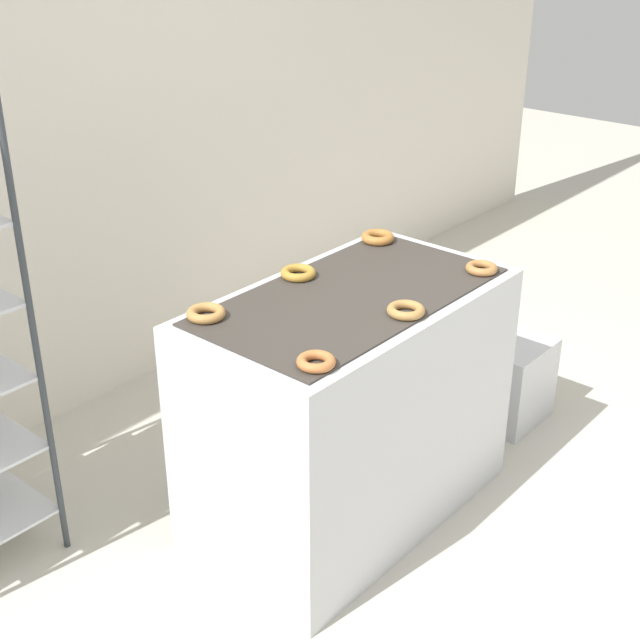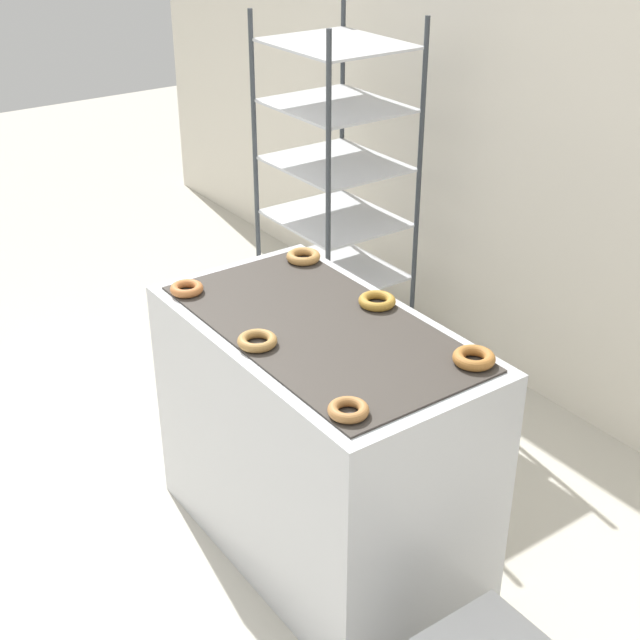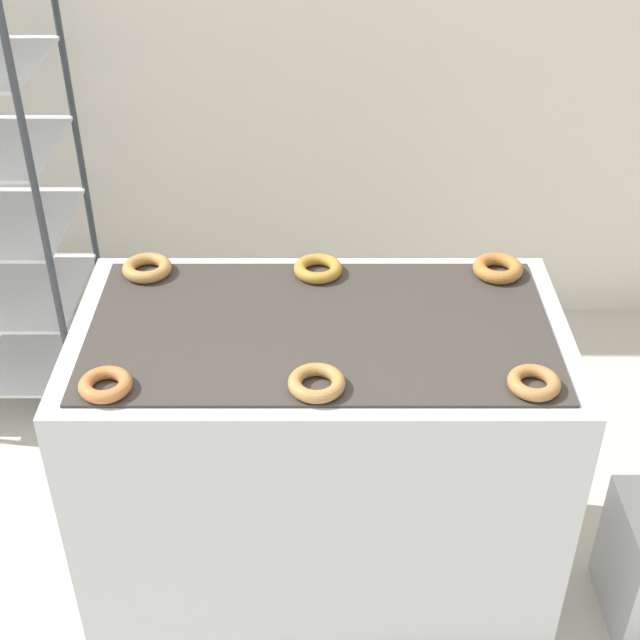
{
  "view_description": "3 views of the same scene",
  "coord_description": "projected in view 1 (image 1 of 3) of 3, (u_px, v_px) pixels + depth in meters",
  "views": [
    {
      "loc": [
        -2.3,
        -1.23,
        2.29
      ],
      "look_at": [
        0.0,
        0.75,
        0.81
      ],
      "focal_mm": 50.0,
      "sensor_mm": 36.0,
      "label": 1
    },
    {
      "loc": [
        2.19,
        -0.95,
        2.42
      ],
      "look_at": [
        0.0,
        0.6,
        0.98
      ],
      "focal_mm": 50.0,
      "sensor_mm": 36.0,
      "label": 2
    },
    {
      "loc": [
        -0.0,
        -1.24,
        2.25
      ],
      "look_at": [
        0.0,
        0.6,
        0.98
      ],
      "focal_mm": 50.0,
      "sensor_mm": 36.0,
      "label": 3
    }
  ],
  "objects": [
    {
      "name": "donut_near_left",
      "position": [
        316.0,
        362.0,
        2.74
      ],
      "size": [
        0.12,
        0.12,
        0.03
      ],
      "primitive_type": "torus",
      "color": "#B96C38",
      "rests_on": "fryer_machine"
    },
    {
      "name": "glaze_bin",
      "position": [
        507.0,
        380.0,
        4.19
      ],
      "size": [
        0.37,
        0.34,
        0.4
      ],
      "color": "silver",
      "rests_on": "ground_plane"
    },
    {
      "name": "donut_far_center",
      "position": [
        298.0,
        273.0,
        3.36
      ],
      "size": [
        0.13,
        0.13,
        0.03
      ],
      "primitive_type": "torus",
      "color": "#AC7E2E",
      "rests_on": "fryer_machine"
    },
    {
      "name": "donut_near_center",
      "position": [
        406.0,
        310.0,
        3.07
      ],
      "size": [
        0.13,
        0.13,
        0.03
      ],
      "primitive_type": "torus",
      "color": "#A67940",
      "rests_on": "fryer_machine"
    },
    {
      "name": "ground_plane",
      "position": [
        474.0,
        574.0,
        3.3
      ],
      "size": [
        14.0,
        14.0,
        0.0
      ],
      "primitive_type": "plane",
      "color": "beige"
    },
    {
      "name": "donut_near_right",
      "position": [
        482.0,
        268.0,
        3.41
      ],
      "size": [
        0.12,
        0.12,
        0.03
      ],
      "primitive_type": "torus",
      "color": "#A66F3B",
      "rests_on": "fryer_machine"
    },
    {
      "name": "wall_back",
      "position": [
        84.0,
        111.0,
        3.93
      ],
      "size": [
        8.0,
        0.05,
        2.8
      ],
      "color": "silver",
      "rests_on": "ground_plane"
    },
    {
      "name": "donut_far_right",
      "position": [
        378.0,
        237.0,
        3.7
      ],
      "size": [
        0.14,
        0.14,
        0.04
      ],
      "primitive_type": "torus",
      "color": "#A96B2F",
      "rests_on": "fryer_machine"
    },
    {
      "name": "fryer_machine",
      "position": [
        350.0,
        408.0,
        3.44
      ],
      "size": [
        1.27,
        0.7,
        0.96
      ],
      "color": "silver",
      "rests_on": "ground_plane"
    },
    {
      "name": "donut_far_left",
      "position": [
        206.0,
        313.0,
        3.04
      ],
      "size": [
        0.14,
        0.14,
        0.03
      ],
      "primitive_type": "torus",
      "color": "#B07D41",
      "rests_on": "fryer_machine"
    }
  ]
}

